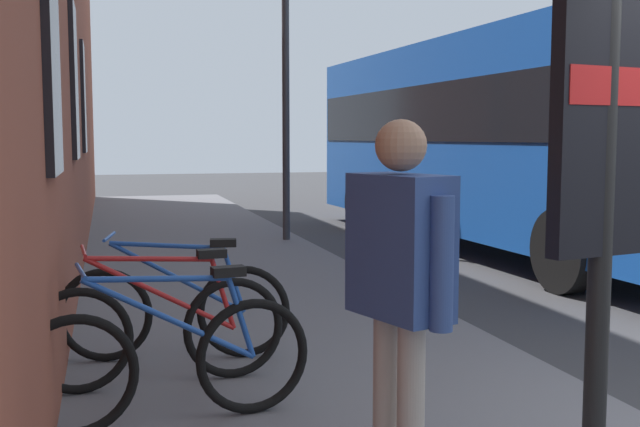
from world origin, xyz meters
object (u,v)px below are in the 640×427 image
pedestrian_near_bus (400,271)px  street_lamp (286,66)px  bicycle_by_door (176,310)px  transit_info_sign (604,162)px  bicycle_nearest_sign (169,361)px  city_bus (503,131)px  bicycle_leaning_wall (160,330)px

pedestrian_near_bus → street_lamp: (9.16, -1.59, 1.77)m
bicycle_by_door → transit_info_sign: (-3.04, -1.55, 1.21)m
bicycle_nearest_sign → street_lamp: street_lamp is taller
bicycle_nearest_sign → pedestrian_near_bus: (-1.23, -0.96, 0.70)m
transit_info_sign → street_lamp: bearing=-5.0°
bicycle_nearest_sign → transit_info_sign: (-1.67, -1.71, 1.21)m
bicycle_by_door → city_bus: (5.31, -5.69, 1.41)m
transit_info_sign → bicycle_nearest_sign: bearing=45.5°
city_bus → street_lamp: size_ratio=2.21×
bicycle_nearest_sign → transit_info_sign: bearing=-134.5°
bicycle_leaning_wall → bicycle_by_door: (0.60, -0.16, 0.00)m
bicycle_by_door → transit_info_sign: size_ratio=0.73×
bicycle_leaning_wall → pedestrian_near_bus: 2.32m
bicycle_by_door → city_bus: city_bus is taller
bicycle_leaning_wall → city_bus: (5.92, -5.85, 1.41)m
bicycle_nearest_sign → city_bus: 8.99m
transit_info_sign → street_lamp: street_lamp is taller
bicycle_by_door → city_bus: 7.91m
bicycle_by_door → transit_info_sign: bearing=-153.0°
bicycle_nearest_sign → transit_info_sign: 2.68m
city_bus → pedestrian_near_bus: bearing=148.3°
bicycle_nearest_sign → city_bus: city_bus is taller
street_lamp → bicycle_nearest_sign: bearing=162.2°
bicycle_leaning_wall → transit_info_sign: (-2.44, -1.71, 1.21)m
bicycle_nearest_sign → city_bus: bearing=-41.2°
street_lamp → pedestrian_near_bus: bearing=170.1°
street_lamp → city_bus: bearing=-110.7°
bicycle_nearest_sign → pedestrian_near_bus: 1.71m
bicycle_nearest_sign → bicycle_leaning_wall: bearing=0.3°
pedestrian_near_bus → bicycle_by_door: bearing=17.2°
bicycle_nearest_sign → bicycle_by_door: 1.37m
city_bus → pedestrian_near_bus: city_bus is taller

